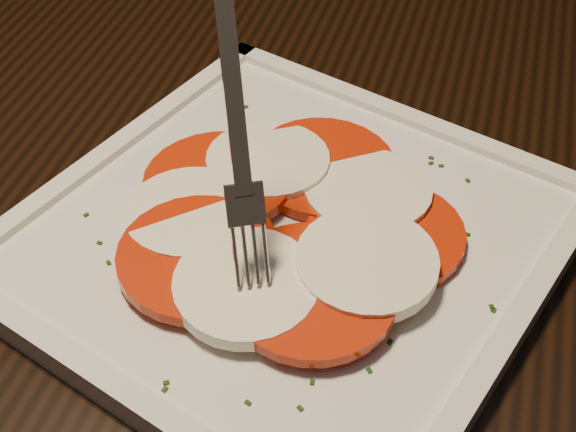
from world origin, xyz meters
name	(u,v)px	position (x,y,z in m)	size (l,w,h in m)	color
table	(249,294)	(0.20, 0.18, 0.65)	(1.28, 0.93, 0.75)	black
plate	(288,240)	(0.24, 0.15, 0.76)	(0.32, 0.32, 0.01)	white
caprese_salad	(288,222)	(0.24, 0.15, 0.77)	(0.27, 0.26, 0.02)	red
fork	(233,103)	(0.22, 0.13, 0.88)	(0.04, 0.09, 0.18)	white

